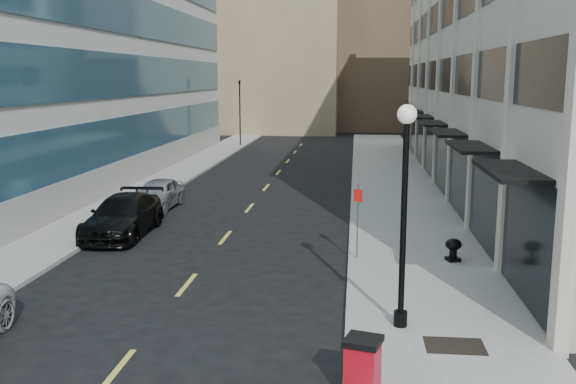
% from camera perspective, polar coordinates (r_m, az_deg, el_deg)
% --- Properties ---
extents(sidewalk_right, '(5.00, 80.00, 0.15)m').
position_cam_1_polar(sidewalk_right, '(31.53, 10.13, -1.55)').
color(sidewalk_right, gray).
rests_on(sidewalk_right, ground).
extents(sidewalk_left, '(3.00, 80.00, 0.15)m').
position_cam_1_polar(sidewalk_left, '(33.54, -14.47, -1.01)').
color(sidewalk_left, gray).
rests_on(sidewalk_left, ground).
extents(building_right, '(15.30, 46.50, 18.25)m').
position_cam_1_polar(building_right, '(39.66, 23.91, 13.09)').
color(building_right, beige).
rests_on(building_right, ground).
extents(building_left, '(16.14, 46.00, 20.00)m').
position_cam_1_polar(building_left, '(43.44, -23.86, 14.09)').
color(building_left, white).
rests_on(building_left, ground).
extents(skyline_tan_near, '(14.00, 18.00, 28.00)m').
position_cam_1_polar(skyline_tan_near, '(79.69, -0.64, 15.68)').
color(skyline_tan_near, '#9B8665').
rests_on(skyline_tan_near, ground).
extents(skyline_tan_far, '(12.00, 14.00, 22.00)m').
position_cam_1_polar(skyline_tan_far, '(90.95, -6.32, 13.05)').
color(skyline_tan_far, '#9B8665').
rests_on(skyline_tan_far, ground).
extents(skyline_stone, '(10.00, 14.00, 20.00)m').
position_cam_1_polar(skyline_stone, '(77.94, 15.87, 12.48)').
color(skyline_stone, beige).
rests_on(skyline_stone, ground).
extents(grate_far, '(1.40, 1.00, 0.01)m').
position_cam_1_polar(grate_far, '(16.07, 14.60, -13.08)').
color(grate_far, black).
rests_on(grate_far, sidewalk_right).
extents(road_centerline, '(0.15, 68.20, 0.01)m').
position_cam_1_polar(road_centerline, '(28.99, -4.42, -2.59)').
color(road_centerline, '#D8CC4C').
rests_on(road_centerline, ground).
extents(traffic_signal, '(0.66, 0.66, 6.98)m').
position_cam_1_polar(traffic_signal, '(59.76, -4.33, 9.52)').
color(traffic_signal, black).
rests_on(traffic_signal, ground).
extents(car_black_pickup, '(2.35, 5.59, 1.61)m').
position_cam_1_polar(car_black_pickup, '(27.11, -14.45, -2.06)').
color(car_black_pickup, black).
rests_on(car_black_pickup, ground).
extents(car_silver_sedan, '(1.88, 4.42, 1.49)m').
position_cam_1_polar(car_silver_sedan, '(32.11, -11.48, -0.17)').
color(car_silver_sedan, '#9EA2A7').
rests_on(car_silver_sedan, ground).
extents(trash_bin, '(0.87, 0.88, 1.15)m').
position_cam_1_polar(trash_bin, '(13.37, 6.65, -14.86)').
color(trash_bin, '#A50B17').
rests_on(trash_bin, sidewalk_right).
extents(lamppost, '(0.48, 0.48, 5.75)m').
position_cam_1_polar(lamppost, '(16.03, 10.31, -0.35)').
color(lamppost, black).
rests_on(lamppost, sidewalk_right).
extents(sign_post, '(0.29, 0.15, 2.62)m').
position_cam_1_polar(sign_post, '(22.30, 6.22, -1.75)').
color(sign_post, slate).
rests_on(sign_post, sidewalk_right).
extents(urn_planter, '(0.57, 0.57, 0.78)m').
position_cam_1_polar(urn_planter, '(22.86, 14.49, -4.80)').
color(urn_planter, black).
rests_on(urn_planter, sidewalk_right).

